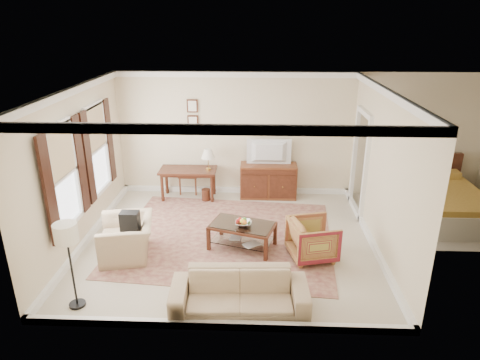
# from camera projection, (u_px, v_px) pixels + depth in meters

# --- Properties ---
(room_shell) EXTENTS (5.51, 5.01, 2.91)m
(room_shell) POSITION_uv_depth(u_px,v_px,m) (228.00, 114.00, 7.33)
(room_shell) COLOR beige
(room_shell) RESTS_ON ground
(annex_bedroom) EXTENTS (3.00, 2.70, 2.90)m
(annex_bedroom) POSITION_uv_depth(u_px,v_px,m) (445.00, 204.00, 9.00)
(annex_bedroom) COLOR beige
(annex_bedroom) RESTS_ON ground
(window_front) EXTENTS (0.12, 1.56, 1.80)m
(window_front) POSITION_uv_depth(u_px,v_px,m) (64.00, 177.00, 7.11)
(window_front) COLOR #CCB284
(window_front) RESTS_ON room_shell
(window_rear) EXTENTS (0.12, 1.56, 1.80)m
(window_rear) POSITION_uv_depth(u_px,v_px,m) (98.00, 149.00, 8.60)
(window_rear) COLOR #CCB284
(window_rear) RESTS_ON room_shell
(doorway) EXTENTS (0.10, 1.12, 2.25)m
(doorway) POSITION_uv_depth(u_px,v_px,m) (360.00, 165.00, 9.13)
(doorway) COLOR white
(doorway) RESTS_ON room_shell
(rug) EXTENTS (4.36, 3.83, 0.01)m
(rug) POSITION_uv_depth(u_px,v_px,m) (225.00, 236.00, 8.38)
(rug) COLOR maroon
(rug) RESTS_ON room_shell
(writing_desk) EXTENTS (1.31, 0.66, 0.72)m
(writing_desk) POSITION_uv_depth(u_px,v_px,m) (188.00, 174.00, 9.98)
(writing_desk) COLOR #4F2416
(writing_desk) RESTS_ON room_shell
(desk_chair) EXTENTS (0.49, 0.49, 1.05)m
(desk_chair) POSITION_uv_depth(u_px,v_px,m) (189.00, 172.00, 10.33)
(desk_chair) COLOR brown
(desk_chair) RESTS_ON room_shell
(desk_lamp) EXTENTS (0.32, 0.32, 0.50)m
(desk_lamp) POSITION_uv_depth(u_px,v_px,m) (208.00, 159.00, 9.83)
(desk_lamp) COLOR silver
(desk_lamp) RESTS_ON writing_desk
(framed_prints) EXTENTS (0.25, 0.04, 0.68)m
(framed_prints) POSITION_uv_depth(u_px,v_px,m) (193.00, 114.00, 9.86)
(framed_prints) COLOR #4F2416
(framed_prints) RESTS_ON room_shell
(sideboard) EXTENTS (1.32, 0.51, 0.81)m
(sideboard) POSITION_uv_depth(u_px,v_px,m) (268.00, 181.00, 10.11)
(sideboard) COLOR brown
(sideboard) RESTS_ON room_shell
(tv) EXTENTS (0.98, 0.56, 0.13)m
(tv) POSITION_uv_depth(u_px,v_px,m) (269.00, 145.00, 9.77)
(tv) COLOR black
(tv) RESTS_ON sideboard
(coffee_table) EXTENTS (1.30, 0.99, 0.49)m
(coffee_table) POSITION_uv_depth(u_px,v_px,m) (242.00, 229.00, 7.87)
(coffee_table) COLOR #4F2416
(coffee_table) RESTS_ON room_shell
(fruit_bowl) EXTENTS (0.42, 0.42, 0.10)m
(fruit_bowl) POSITION_uv_depth(u_px,v_px,m) (243.00, 223.00, 7.76)
(fruit_bowl) COLOR silver
(fruit_bowl) RESTS_ON coffee_table
(book_a) EXTENTS (0.28, 0.08, 0.38)m
(book_a) POSITION_uv_depth(u_px,v_px,m) (230.00, 236.00, 8.02)
(book_a) COLOR brown
(book_a) RESTS_ON coffee_table
(book_b) EXTENTS (0.19, 0.24, 0.38)m
(book_b) POSITION_uv_depth(u_px,v_px,m) (248.00, 242.00, 7.81)
(book_b) COLOR brown
(book_b) RESTS_ON coffee_table
(striped_armchair) EXTENTS (0.88, 0.92, 0.79)m
(striped_armchair) POSITION_uv_depth(u_px,v_px,m) (313.00, 238.00, 7.53)
(striped_armchair) COLOR maroon
(striped_armchair) RESTS_ON room_shell
(club_armchair) EXTENTS (0.89, 1.17, 0.92)m
(club_armchair) POSITION_uv_depth(u_px,v_px,m) (126.00, 232.00, 7.59)
(club_armchair) COLOR tan
(club_armchair) RESTS_ON room_shell
(backpack) EXTENTS (0.34, 0.38, 0.40)m
(backpack) POSITION_uv_depth(u_px,v_px,m) (130.00, 220.00, 7.48)
(backpack) COLOR black
(backpack) RESTS_ON club_armchair
(sofa) EXTENTS (2.02, 0.67, 0.78)m
(sofa) POSITION_uv_depth(u_px,v_px,m) (239.00, 287.00, 6.17)
(sofa) COLOR tan
(sofa) RESTS_ON room_shell
(floor_lamp) EXTENTS (0.34, 0.34, 1.36)m
(floor_lamp) POSITION_uv_depth(u_px,v_px,m) (67.00, 239.00, 5.99)
(floor_lamp) COLOR black
(floor_lamp) RESTS_ON room_shell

